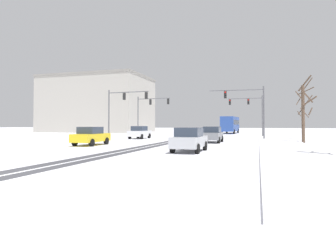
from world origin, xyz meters
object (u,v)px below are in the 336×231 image
Objects in this scene: traffic_signal_near_right at (248,103)px; bus_oncoming at (230,124)px; car_grey_second at (212,134)px; traffic_signal_far_left at (149,108)px; car_yellow_cab_third at (91,136)px; bare_tree_sidewalk_far at (303,113)px; traffic_signal_far_right at (250,107)px; bare_tree_sidewalk_mid at (304,109)px; traffic_signal_near_left at (122,103)px; car_silver_fourth at (189,140)px; office_building_far_left_block at (98,105)px; car_white_lead at (140,132)px.

bus_oncoming is at bearing 100.20° from traffic_signal_near_right.
traffic_signal_far_left is at bearing 129.68° from car_grey_second.
car_yellow_cab_third is 23.89m from bare_tree_sidewalk_far.
traffic_signal_far_right is 13.99m from bare_tree_sidewalk_far.
bare_tree_sidewalk_mid reaches higher than bare_tree_sidewalk_far.
bare_tree_sidewalk_far is (22.22, 1.65, -1.51)m from traffic_signal_near_left.
car_silver_fourth is (12.88, -25.93, -3.82)m from traffic_signal_far_left.
office_building_far_left_block is at bearing 138.09° from traffic_signal_far_left.
car_grey_second is at bearing 36.37° from car_yellow_cab_third.
traffic_signal_near_right and traffic_signal_far_right have the same top height.
car_silver_fourth is 20.08m from bare_tree_sidewalk_far.
bare_tree_sidewalk_mid reaches higher than traffic_signal_near_right.
bare_tree_sidewalk_mid is (9.88, -29.20, 1.35)m from bus_oncoming.
car_grey_second is at bearing -27.48° from car_white_lead.
car_yellow_cab_third is 0.17× the size of office_building_far_left_block.
traffic_signal_near_left is at bearing -173.09° from traffic_signal_near_right.
car_white_lead is at bearing -50.96° from office_building_far_left_block.
traffic_signal_near_right is 6.28m from bare_tree_sidewalk_far.
traffic_signal_far_right and traffic_signal_near_left have the same top height.
car_grey_second is at bearing 90.18° from car_silver_fourth.
car_silver_fourth is (9.66, -3.35, 0.00)m from car_yellow_cab_third.
traffic_signal_near_right reaches higher than car_yellow_cab_third.
car_grey_second is 1.00× the size of car_silver_fourth.
bus_oncoming is at bearing 91.44° from car_silver_fourth.
car_silver_fourth is at bearing -100.30° from traffic_signal_near_right.
bus_oncoming is (11.78, 25.87, -2.65)m from traffic_signal_near_left.
traffic_signal_far_right is (16.10, 4.13, -0.01)m from traffic_signal_far_left.
traffic_signal_near_left reaches higher than car_yellow_cab_third.
bus_oncoming is (-4.30, 23.92, -2.47)m from traffic_signal_near_right.
traffic_signal_far_right is (-0.03, 12.17, 0.16)m from traffic_signal_near_right.
traffic_signal_far_left is 20.48m from car_grey_second.
traffic_signal_near_left is 4.62m from car_white_lead.
traffic_signal_far_left is 25.50m from bare_tree_sidewalk_mid.
car_white_lead is 1.01× the size of car_grey_second.
office_building_far_left_block is (-42.37, 31.86, 3.45)m from bare_tree_sidewalk_mid.
traffic_signal_far_left reaches higher than bare_tree_sidewalk_far.
car_silver_fourth is at bearing -19.15° from car_yellow_cab_third.
car_grey_second is at bearing -166.20° from bare_tree_sidewalk_mid.
traffic_signal_near_left is at bearing -89.72° from traffic_signal_far_left.
car_grey_second is at bearing -23.25° from traffic_signal_near_left.
office_building_far_left_block reaches higher than traffic_signal_far_left.
office_building_far_left_block reaches higher than traffic_signal_near_right.
car_grey_second is (-3.28, -7.45, -3.65)m from traffic_signal_near_right.
traffic_signal_far_right reaches higher than car_grey_second.
car_grey_second is 11.96m from car_yellow_cab_third.
traffic_signal_far_right reaches higher than bare_tree_sidewalk_far.
bare_tree_sidewalk_mid is at bearing -8.73° from traffic_signal_near_left.
traffic_signal_near_right is 14.15m from car_white_lead.
office_building_far_left_block reaches higher than car_yellow_cab_third.
bus_oncoming is (8.61, 38.46, 1.18)m from car_yellow_cab_third.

